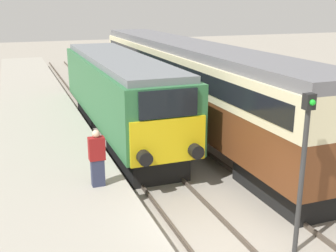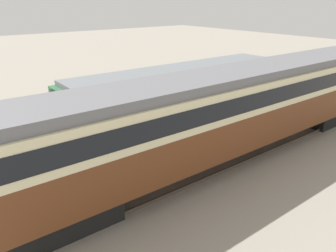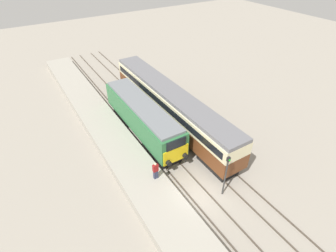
% 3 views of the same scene
% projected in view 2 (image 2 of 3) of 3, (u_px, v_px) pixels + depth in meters
% --- Properties ---
extents(platform_left, '(3.50, 50.00, 0.90)m').
position_uv_depth(platform_left, '(121.00, 118.00, 18.71)').
color(platform_left, '#9E998C').
rests_on(platform_left, ground_plane).
extents(rails_near_track, '(1.51, 60.00, 0.14)m').
position_uv_depth(rails_near_track, '(100.00, 159.00, 14.71)').
color(rails_near_track, '#4C4238').
rests_on(rails_near_track, ground_plane).
extents(rails_far_track, '(1.50, 60.00, 0.14)m').
position_uv_depth(rails_far_track, '(142.00, 192.00, 12.20)').
color(rails_far_track, '#4C4238').
rests_on(rails_far_track, ground_plane).
extents(locomotive, '(2.70, 12.76, 3.64)m').
position_uv_depth(locomotive, '(181.00, 99.00, 16.64)').
color(locomotive, black).
rests_on(locomotive, ground_plane).
extents(passenger_carriage, '(2.75, 20.42, 4.08)m').
position_uv_depth(passenger_carriage, '(236.00, 106.00, 14.11)').
color(passenger_carriage, black).
rests_on(passenger_carriage, ground_plane).
extents(person_on_platform, '(0.44, 0.26, 1.64)m').
position_uv_depth(person_on_platform, '(29.00, 121.00, 14.63)').
color(person_on_platform, '#2D334C').
rests_on(person_on_platform, platform_left).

